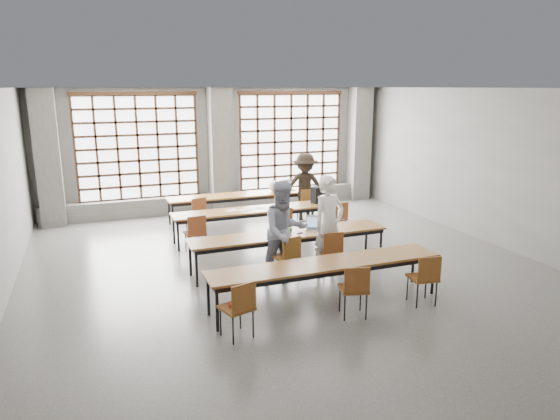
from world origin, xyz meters
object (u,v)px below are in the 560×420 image
object	(u,v)px
desk_row_a	(243,196)
plastic_bag	(273,186)
laptop_front	(314,226)
chair_front_right	(331,248)
student_male	(329,225)
chair_mid_right	(338,216)
chair_near_left	(239,304)
desk_row_d	(327,266)
chair_near_right	(425,275)
chair_mid_centre	(282,222)
student_back	(305,187)
laptop_back	(288,187)
backpack	(318,195)
chair_near_mid	(355,286)
green_box	(286,230)
desk_row_b	(257,211)
mouse	(333,228)
chair_back_right	(306,201)
chair_mid_left	(196,230)
chair_back_mid	(279,204)
red_pouch	(236,305)
chair_back_left	(197,211)
chair_front_left	(288,254)
phone	(300,233)
desk_row_c	(289,236)

from	to	relation	value
desk_row_a	plastic_bag	world-z (taller)	plastic_bag
laptop_front	plastic_bag	distance (m)	3.82
chair_front_right	student_male	distance (m)	0.44
chair_mid_right	plastic_bag	world-z (taller)	plastic_bag
chair_front_right	chair_near_left	size ratio (longest dim) A/B	1.00
desk_row_d	chair_near_right	world-z (taller)	chair_near_right
chair_mid_centre	chair_near_left	xyz separation A→B (m)	(-2.18, -3.91, 0.00)
plastic_bag	chair_mid_centre	bearing A→B (deg)	-105.63
student_back	laptop_back	size ratio (longest dim) A/B	4.56
chair_near_left	backpack	bearing A→B (deg)	53.61
desk_row_d	student_male	bearing A→B (deg)	62.58
chair_near_left	student_back	xyz separation A→B (m)	(3.54, 5.75, 0.37)
chair_front_right	student_male	size ratio (longest dim) A/B	0.46
chair_near_mid	green_box	size ratio (longest dim) A/B	3.52
backpack	desk_row_b	bearing A→B (deg)	162.90
student_male	backpack	distance (m)	2.87
desk_row_a	mouse	world-z (taller)	mouse
desk_row_b	chair_back_right	bearing A→B (deg)	31.54
chair_mid_left	chair_near_right	size ratio (longest dim) A/B	1.00
chair_back_mid	chair_near_mid	world-z (taller)	same
student_back	backpack	xyz separation A→B (m)	(-0.16, -1.16, 0.02)
chair_near_right	backpack	world-z (taller)	backpack
chair_back_mid	mouse	size ratio (longest dim) A/B	8.98
chair_mid_left	backpack	xyz separation A→B (m)	(3.19, 0.68, 0.39)
chair_mid_left	red_pouch	distance (m)	3.84
desk_row_a	backpack	xyz separation A→B (m)	(1.44, -1.66, 0.27)
desk_row_a	backpack	bearing A→B (deg)	-49.08
chair_near_mid	chair_back_left	bearing A→B (deg)	102.91
laptop_front	desk_row_d	bearing A→B (deg)	-108.86
chair_mid_centre	backpack	xyz separation A→B (m)	(1.20, 0.68, 0.39)
chair_near_mid	laptop_front	bearing A→B (deg)	79.53
chair_mid_centre	backpack	bearing A→B (deg)	29.41
desk_row_a	laptop_back	xyz separation A→B (m)	(1.34, 0.11, 0.13)
chair_mid_centre	chair_near_left	size ratio (longest dim) A/B	1.00
chair_back_left	student_back	xyz separation A→B (m)	(2.98, 0.13, 0.37)
desk_row_d	chair_mid_left	world-z (taller)	chair_mid_left
chair_front_right	laptop_back	distance (m)	4.68
desk_row_a	chair_back_right	xyz separation A→B (m)	(1.59, -0.63, -0.13)
laptop_back	red_pouch	bearing A→B (deg)	-117.79
chair_front_left	laptop_front	bearing A→B (deg)	40.32
desk_row_b	chair_near_right	size ratio (longest dim) A/B	4.55
chair_mid_right	chair_near_left	size ratio (longest dim) A/B	1.00
chair_mid_centre	chair_near_mid	size ratio (longest dim) A/B	1.00
chair_back_left	backpack	distance (m)	3.02
desk_row_b	phone	size ratio (longest dim) A/B	30.77
desk_row_d	red_pouch	bearing A→B (deg)	-162.07
desk_row_c	chair_near_right	world-z (taller)	chair_near_right
chair_back_right	backpack	xyz separation A→B (m)	(-0.16, -1.03, 0.39)
desk_row_b	chair_mid_centre	size ratio (longest dim) A/B	4.55
red_pouch	chair_mid_centre	bearing A→B (deg)	60.16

